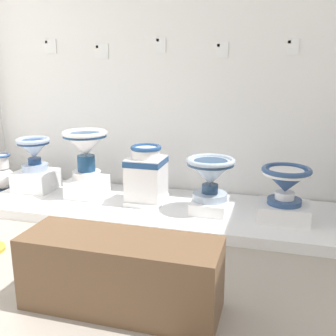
{
  "coord_description": "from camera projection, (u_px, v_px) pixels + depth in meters",
  "views": [
    {
      "loc": [
        2.9,
        -1.2,
        1.26
      ],
      "look_at": [
        2.01,
        1.93,
        0.42
      ],
      "focal_mm": 42.5,
      "sensor_mm": 36.0,
      "label": 1
    }
  ],
  "objects": [
    {
      "name": "antique_toilet_rightmost",
      "position": [
        210.0,
        173.0,
        3.24
      ],
      "size": [
        0.4,
        0.4,
        0.35
      ],
      "color": "#A8B9CE",
      "rests_on": "plinth_block_rightmost"
    },
    {
      "name": "info_placard_fourth",
      "position": [
        222.0,
        50.0,
        3.49
      ],
      "size": [
        0.11,
        0.01,
        0.13
      ],
      "color": "white"
    },
    {
      "name": "info_placard_fifth",
      "position": [
        293.0,
        47.0,
        3.32
      ],
      "size": [
        0.1,
        0.01,
        0.13
      ],
      "color": "white"
    },
    {
      "name": "antique_toilet_broad_patterned",
      "position": [
        34.0,
        150.0,
        3.8
      ],
      "size": [
        0.32,
        0.32,
        0.32
      ],
      "color": "#9FB2D0",
      "rests_on": "plinth_block_broad_patterned"
    },
    {
      "name": "plinth_block_broad_patterned",
      "position": [
        36.0,
        180.0,
        3.87
      ],
      "size": [
        0.35,
        0.35,
        0.19
      ],
      "primitive_type": "cube",
      "color": "white",
      "rests_on": "display_platform"
    },
    {
      "name": "plinth_block_pale_glazed",
      "position": [
        88.0,
        187.0,
        3.71
      ],
      "size": [
        0.3,
        0.37,
        0.17
      ],
      "primitive_type": "cube",
      "color": "white",
      "rests_on": "display_platform"
    },
    {
      "name": "info_placard_second",
      "position": [
        101.0,
        51.0,
        3.79
      ],
      "size": [
        0.14,
        0.01,
        0.14
      ],
      "color": "white"
    },
    {
      "name": "decorative_vase_companion",
      "position": [
        3.0,
        176.0,
        4.07
      ],
      "size": [
        0.23,
        0.23,
        0.39
      ],
      "color": "#2D4B7D",
      "rests_on": "ground_plane"
    },
    {
      "name": "ground_plane",
      "position": [
        120.0,
        301.0,
        2.22
      ],
      "size": [
        6.21,
        5.23,
        0.02
      ],
      "primitive_type": "cube",
      "color": "#A3998C"
    },
    {
      "name": "antique_toilet_pale_glazed",
      "position": [
        85.0,
        146.0,
        3.61
      ],
      "size": [
        0.41,
        0.41,
        0.44
      ],
      "color": "white",
      "rests_on": "plinth_block_pale_glazed"
    },
    {
      "name": "info_placard_first",
      "position": [
        50.0,
        46.0,
        3.93
      ],
      "size": [
        0.13,
        0.01,
        0.13
      ],
      "color": "white"
    },
    {
      "name": "wall_back",
      "position": [
        195.0,
        22.0,
        3.53
      ],
      "size": [
        4.41,
        0.06,
        3.27
      ],
      "primitive_type": "cube",
      "color": "white",
      "rests_on": "ground_plane"
    },
    {
      "name": "antique_toilet_leftmost",
      "position": [
        286.0,
        180.0,
        3.06
      ],
      "size": [
        0.38,
        0.38,
        0.29
      ],
      "color": "#2F4D7E",
      "rests_on": "plinth_block_leftmost"
    },
    {
      "name": "info_placard_third",
      "position": [
        161.0,
        45.0,
        3.62
      ],
      "size": [
        0.09,
        0.01,
        0.14
      ],
      "color": "white"
    },
    {
      "name": "plinth_block_leftmost",
      "position": [
        283.0,
        211.0,
        3.13
      ],
      "size": [
        0.4,
        0.33,
        0.13
      ],
      "primitive_type": "cube",
      "color": "white",
      "rests_on": "display_platform"
    },
    {
      "name": "display_platform",
      "position": [
        179.0,
        211.0,
        3.43
      ],
      "size": [
        3.51,
        0.96,
        0.09
      ],
      "primitive_type": "cube",
      "color": "white",
      "rests_on": "ground_plane"
    },
    {
      "name": "museum_bench",
      "position": [
        121.0,
        273.0,
        2.1
      ],
      "size": [
        1.05,
        0.36,
        0.4
      ],
      "primitive_type": "cube",
      "color": "brown",
      "rests_on": "ground_plane"
    },
    {
      "name": "plinth_block_central_ornate",
      "position": [
        147.0,
        200.0,
        3.53
      ],
      "size": [
        0.31,
        0.36,
        0.04
      ],
      "primitive_type": "cube",
      "color": "white",
      "rests_on": "display_platform"
    },
    {
      "name": "antique_toilet_central_ornate",
      "position": [
        146.0,
        172.0,
        3.47
      ],
      "size": [
        0.31,
        0.33,
        0.47
      ],
      "color": "white",
      "rests_on": "plinth_block_central_ornate"
    },
    {
      "name": "plinth_block_rightmost",
      "position": [
        209.0,
        205.0,
        3.31
      ],
      "size": [
        0.29,
        0.35,
        0.1
      ],
      "primitive_type": "cube",
      "color": "white",
      "rests_on": "display_platform"
    }
  ]
}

